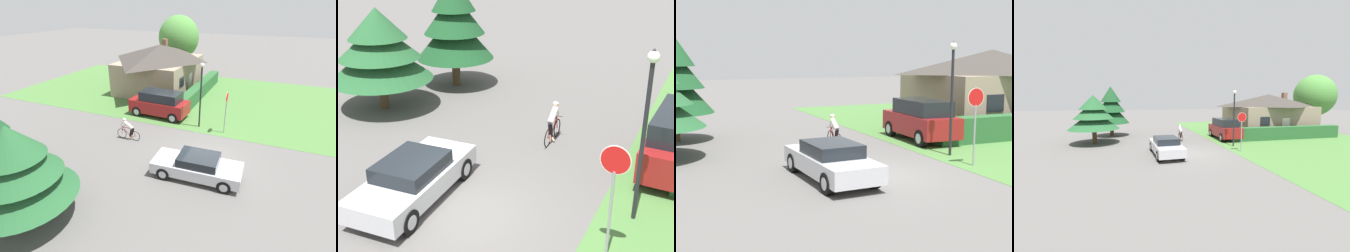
{
  "view_description": "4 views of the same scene",
  "coord_description": "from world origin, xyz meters",
  "views": [
    {
      "loc": [
        -12.71,
        -3.01,
        8.27
      ],
      "look_at": [
        0.35,
        2.57,
        1.63
      ],
      "focal_mm": 28.0,
      "sensor_mm": 36.0,
      "label": 1
    },
    {
      "loc": [
        5.87,
        -9.5,
        7.45
      ],
      "look_at": [
        -0.34,
        3.51,
        1.23
      ],
      "focal_mm": 50.0,
      "sensor_mm": 36.0,
      "label": 2
    },
    {
      "loc": [
        -7.25,
        -14.34,
        4.18
      ],
      "look_at": [
        -0.05,
        2.82,
        1.37
      ],
      "focal_mm": 50.0,
      "sensor_mm": 36.0,
      "label": 3
    },
    {
      "loc": [
        -4.1,
        -15.52,
        3.99
      ],
      "look_at": [
        0.0,
        2.25,
        1.8
      ],
      "focal_mm": 24.0,
      "sensor_mm": 36.0,
      "label": 4
    }
  ],
  "objects": [
    {
      "name": "sedan_left_lane",
      "position": [
        -1.68,
        0.08,
        0.66
      ],
      "size": [
        2.02,
        4.65,
        1.31
      ],
      "rotation": [
        0.0,
        0.0,
        1.62
      ],
      "color": "#BCBCC1",
      "rests_on": "ground"
    },
    {
      "name": "stop_sign",
      "position": [
        4.09,
        -0.11,
        2.11
      ],
      "size": [
        0.71,
        0.07,
        2.99
      ],
      "rotation": [
        0.0,
        0.0,
        3.13
      ],
      "color": "gray",
      "rests_on": "ground"
    },
    {
      "name": "cottage_house",
      "position": [
        12.03,
        8.44,
        2.35
      ],
      "size": [
        9.62,
        7.16,
        4.78
      ],
      "rotation": [
        0.0,
        0.0,
        -0.0
      ],
      "color": "gray",
      "rests_on": "ground"
    },
    {
      "name": "conifer_tall_near",
      "position": [
        -7.29,
        5.64,
        2.63
      ],
      "size": [
        4.4,
        4.4,
        4.37
      ],
      "color": "#4C3823",
      "rests_on": "ground"
    },
    {
      "name": "cyclist",
      "position": [
        0.61,
        5.53,
        0.72
      ],
      "size": [
        0.44,
        1.72,
        1.51
      ],
      "rotation": [
        0.0,
        0.0,
        1.58
      ],
      "color": "black",
      "rests_on": "ground"
    },
    {
      "name": "ground_plane",
      "position": [
        0.0,
        0.0,
        0.0
      ],
      "size": [
        140.0,
        140.0,
        0.0
      ],
      "primitive_type": "plane",
      "color": "#5B5956"
    },
    {
      "name": "street_lamp",
      "position": [
        4.37,
        1.79,
        3.03
      ],
      "size": [
        0.3,
        0.3,
        4.77
      ],
      "color": "black",
      "rests_on": "ground"
    },
    {
      "name": "grass_verge_right",
      "position": [
        11.38,
        4.0,
        0.01
      ],
      "size": [
        16.0,
        36.0,
        0.01
      ],
      "primitive_type": "cube",
      "color": "#477538",
      "rests_on": "ground"
    },
    {
      "name": "parked_suv_right",
      "position": [
        5.12,
        5.32,
        1.05
      ],
      "size": [
        2.14,
        4.7,
        2.05
      ],
      "rotation": [
        0.0,
        0.0,
        1.53
      ],
      "color": "maroon",
      "rests_on": "ground"
    },
    {
      "name": "deciduous_tree_right",
      "position": [
        19.23,
        9.17,
        4.46
      ],
      "size": [
        5.01,
        5.01,
        7.09
      ],
      "color": "#4C3823",
      "rests_on": "ground"
    },
    {
      "name": "hedge_row",
      "position": [
        11.04,
        3.81,
        0.63
      ],
      "size": [
        11.87,
        0.9,
        1.27
      ],
      "primitive_type": "cube",
      "color": "#285B2D",
      "rests_on": "ground"
    }
  ]
}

